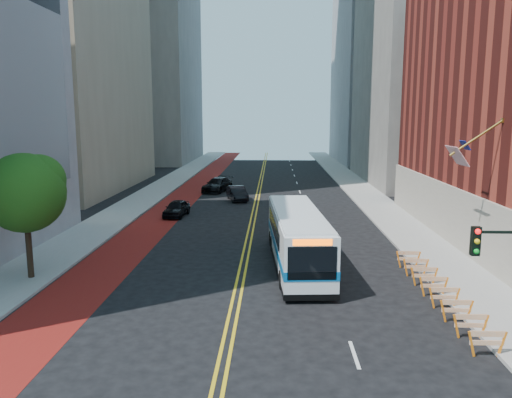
{
  "coord_description": "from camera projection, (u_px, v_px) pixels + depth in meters",
  "views": [
    {
      "loc": [
        1.78,
        -19.39,
        8.75
      ],
      "look_at": [
        0.78,
        8.0,
        4.16
      ],
      "focal_mm": 35.0,
      "sensor_mm": 36.0,
      "label": 1
    }
  ],
  "objects": [
    {
      "name": "ground",
      "position": [
        230.0,
        330.0,
        20.62
      ],
      "size": [
        160.0,
        160.0,
        0.0
      ],
      "primitive_type": "plane",
      "color": "black",
      "rests_on": "ground"
    },
    {
      "name": "sidewalk_left",
      "position": [
        138.0,
        202.0,
        50.61
      ],
      "size": [
        4.0,
        140.0,
        0.15
      ],
      "primitive_type": "cube",
      "color": "gray",
      "rests_on": "ground"
    },
    {
      "name": "sidewalk_right",
      "position": [
        376.0,
        204.0,
        49.75
      ],
      "size": [
        4.0,
        140.0,
        0.15
      ],
      "primitive_type": "cube",
      "color": "gray",
      "rests_on": "ground"
    },
    {
      "name": "bus_lane_paint",
      "position": [
        176.0,
        203.0,
        50.48
      ],
      "size": [
        3.6,
        140.0,
        0.01
      ],
      "primitive_type": "cube",
      "color": "maroon",
      "rests_on": "ground"
    },
    {
      "name": "center_line_inner",
      "position": [
        254.0,
        204.0,
        50.2
      ],
      "size": [
        0.14,
        140.0,
        0.01
      ],
      "primitive_type": "cube",
      "color": "gold",
      "rests_on": "ground"
    },
    {
      "name": "center_line_outer",
      "position": [
        258.0,
        204.0,
        50.19
      ],
      "size": [
        0.14,
        140.0,
        0.01
      ],
      "primitive_type": "cube",
      "color": "gold",
      "rests_on": "ground"
    },
    {
      "name": "lane_dashes",
      "position": [
        300.0,
        192.0,
        57.9
      ],
      "size": [
        0.14,
        98.2,
        0.01
      ],
      "color": "silver",
      "rests_on": "ground"
    },
    {
      "name": "midrise_right_near",
      "position": [
        441.0,
        27.0,
        63.81
      ],
      "size": [
        18.0,
        26.0,
        40.0
      ],
      "primitive_type": "cube",
      "color": "slate",
      "rests_on": "ground"
    },
    {
      "name": "midrise_right_far",
      "position": [
        395.0,
        13.0,
        92.1
      ],
      "size": [
        20.0,
        28.0,
        55.0
      ],
      "primitive_type": "cube",
      "color": "gray",
      "rests_on": "ground"
    },
    {
      "name": "construction_barriers",
      "position": [
        439.0,
        289.0,
        23.54
      ],
      "size": [
        1.42,
        10.91,
        1.0
      ],
      "color": "orange",
      "rests_on": "ground"
    },
    {
      "name": "street_tree",
      "position": [
        26.0,
        190.0,
        26.17
      ],
      "size": [
        4.2,
        4.2,
        6.7
      ],
      "color": "black",
      "rests_on": "sidewalk_left"
    },
    {
      "name": "traffic_signal",
      "position": [
        508.0,
        272.0,
        16.21
      ],
      "size": [
        2.21,
        0.34,
        5.07
      ],
      "color": "black",
      "rests_on": "sidewalk_right"
    },
    {
      "name": "transit_bus",
      "position": [
        297.0,
        237.0,
        29.13
      ],
      "size": [
        3.46,
        12.23,
        3.32
      ],
      "rotation": [
        0.0,
        0.0,
        0.07
      ],
      "color": "silver",
      "rests_on": "ground"
    },
    {
      "name": "car_a",
      "position": [
        177.0,
        208.0,
        43.82
      ],
      "size": [
        2.04,
        4.29,
        1.42
      ],
      "primitive_type": "imported",
      "rotation": [
        0.0,
        0.0,
        -0.09
      ],
      "color": "black",
      "rests_on": "ground"
    },
    {
      "name": "car_b",
      "position": [
        237.0,
        193.0,
        52.06
      ],
      "size": [
        2.71,
        4.75,
        1.48
      ],
      "primitive_type": "imported",
      "rotation": [
        0.0,
        0.0,
        0.27
      ],
      "color": "black",
      "rests_on": "ground"
    },
    {
      "name": "car_c",
      "position": [
        218.0,
        185.0,
        58.12
      ],
      "size": [
        3.66,
        5.91,
        1.6
      ],
      "primitive_type": "imported",
      "rotation": [
        0.0,
        0.0,
        -0.28
      ],
      "color": "black",
      "rests_on": "ground"
    }
  ]
}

